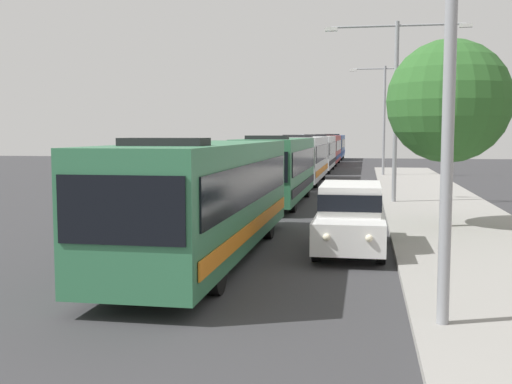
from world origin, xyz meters
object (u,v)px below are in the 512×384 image
Objects in this scene: bus_middle at (303,158)px; streetlamp_mid at (396,91)px; bus_fourth_in_line at (318,152)px; bus_rear at (327,149)px; streetlamp_far at (384,109)px; roadside_tree at (449,102)px; streetlamp_near at (451,9)px; bus_tail_end at (333,146)px; box_truck_oncoming at (309,145)px; bus_lead at (208,195)px; bus_second_in_line at (278,168)px; white_suv at (350,215)px.

streetlamp_mid reaches higher than bus_middle.
bus_rear is at bearing 90.00° from bus_fourth_in_line.
streetlamp_far is 26.62m from roadside_tree.
streetlamp_near reaches higher than streetlamp_mid.
bus_rear is at bearing -90.00° from bus_tail_end.
roadside_tree is at bearing -79.57° from streetlamp_mid.
streetlamp_far is at bearing -75.73° from box_truck_oncoming.
bus_second_in_line is (-0.00, 13.24, -0.00)m from bus_lead.
streetlamp_far reaches higher than white_suv.
white_suv is (3.70, -62.45, -0.66)m from bus_tail_end.
streetlamp_near reaches higher than box_truck_oncoming.
streetlamp_near reaches higher than bus_rear.
roadside_tree is at bearing 41.19° from bus_lead.
box_truck_oncoming is 61.68m from roadside_tree.
bus_middle reaches higher than white_suv.
bus_second_in_line is at bearing 90.00° from bus_lead.
box_truck_oncoming is at bearing 101.45° from bus_rear.
streetlamp_mid is (0.00, 18.97, -0.05)m from streetlamp_near.
bus_tail_end is 1.78× the size of roadside_tree.
bus_fourth_in_line is at bearing -83.33° from box_truck_oncoming.
streetlamp_near is at bearing -84.48° from bus_rear.
streetlamp_near is (5.40, -30.91, 3.58)m from bus_middle.
box_truck_oncoming is 0.87× the size of streetlamp_mid.
roadside_tree is at bearing 54.78° from white_suv.
roadside_tree is at bearing -81.31° from bus_rear.
bus_lead is 8.44m from streetlamp_near.
streetlamp_far is (8.70, -34.22, 3.43)m from box_truck_oncoming.
bus_lead is at bearing -90.00° from bus_rear.
bus_rear is at bearing 90.00° from bus_middle.
roadside_tree reaches higher than bus_tail_end.
bus_tail_end is 1.57× the size of box_truck_oncoming.
bus_second_in_line is at bearing -90.00° from bus_tail_end.
streetlamp_far is at bearing -73.23° from bus_rear.
bus_lead is 38.52m from bus_fourth_in_line.
streetlamp_far is (5.40, -5.99, 3.44)m from bus_fourth_in_line.
bus_middle and bus_rear have the same top height.
bus_middle is at bearing 114.32° from streetlamp_mid.
bus_tail_end is (-0.00, 64.01, -0.00)m from bus_lead.
bus_lead is 1.69× the size of box_truck_oncoming.
bus_middle is 0.95× the size of bus_rear.
bus_middle is at bearing -90.00° from bus_fourth_in_line.
bus_middle is 1.11× the size of bus_fourth_in_line.
streetlamp_mid reaches higher than bus_second_in_line.
bus_fourth_in_line is at bearing 90.00° from bus_middle.
bus_tail_end is (-0.00, 38.51, -0.00)m from bus_middle.
bus_tail_end is at bearing -39.56° from box_truck_oncoming.
bus_rear is at bearing 95.52° from streetlamp_near.
streetlamp_far reaches higher than bus_lead.
bus_rear is at bearing 98.33° from streetlamp_mid.
bus_rear is at bearing 90.00° from bus_lead.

